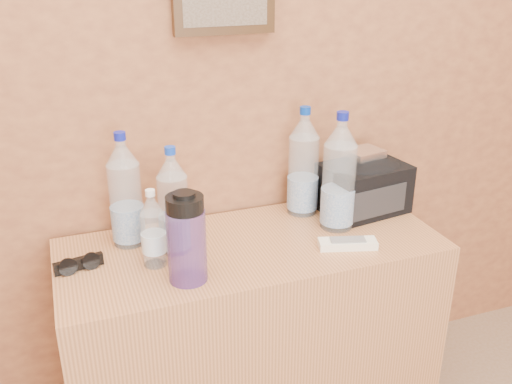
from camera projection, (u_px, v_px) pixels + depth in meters
The scene contains 11 objects.
dresser at pixel (252, 340), 1.82m from camera, with size 1.12×0.47×0.70m, color #9D794C.
pet_large_a at pixel (173, 206), 1.60m from camera, with size 0.08×0.08×0.31m.
pet_large_b at pixel (126, 196), 1.63m from camera, with size 0.09×0.09×0.34m.
pet_large_c at pixel (303, 167), 1.83m from camera, with size 0.10×0.10×0.36m.
pet_large_d at pixel (339, 178), 1.72m from camera, with size 0.10×0.10×0.37m.
pet_small at pixel (153, 232), 1.54m from camera, with size 0.06×0.06×0.22m.
nalgene_bottle at pixel (186, 238), 1.45m from camera, with size 0.10×0.10×0.25m.
sunglasses at pixel (79, 264), 1.54m from camera, with size 0.13×0.05×0.03m, color black, non-canonical shape.
ac_remote at pixel (348, 244), 1.66m from camera, with size 0.17×0.05×0.02m, color white.
toiletry_bag at pixel (364, 185), 1.86m from camera, with size 0.27×0.19×0.18m, color black, non-canonical shape.
foil_packet at pixel (364, 153), 1.84m from camera, with size 0.11×0.09×0.02m, color silver.
Camera 1 is at (-0.40, 0.34, 1.50)m, focal length 40.00 mm.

